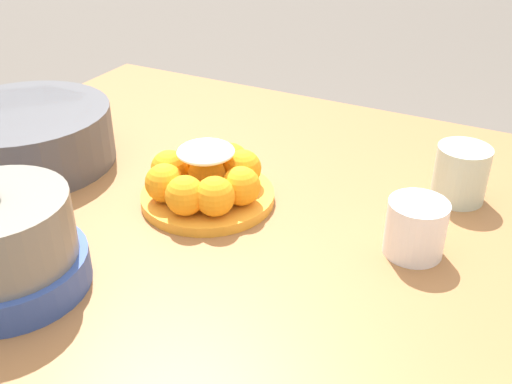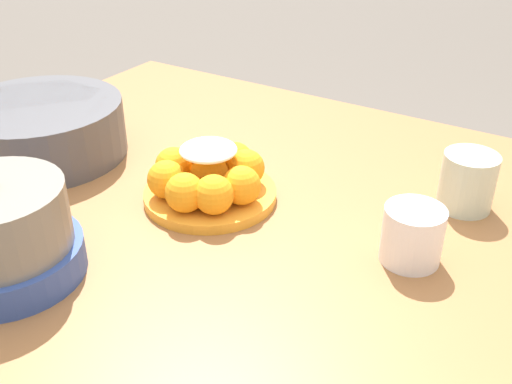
% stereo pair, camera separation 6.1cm
% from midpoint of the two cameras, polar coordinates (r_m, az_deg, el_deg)
% --- Properties ---
extents(dining_table, '(1.44, 0.98, 0.76)m').
position_cam_midpoint_polar(dining_table, '(0.93, 6.55, -8.38)').
color(dining_table, '#936038').
rests_on(dining_table, ground_plane).
extents(cake_plate, '(0.21, 0.21, 0.10)m').
position_cam_midpoint_polar(cake_plate, '(0.93, -2.77, 1.23)').
color(cake_plate, gold).
rests_on(cake_plate, dining_table).
extents(serving_bowl, '(0.30, 0.30, 0.10)m').
position_cam_midpoint_polar(serving_bowl, '(1.12, -18.44, 5.81)').
color(serving_bowl, '#4C4C51').
rests_on(serving_bowl, dining_table).
extents(cup_near, '(0.08, 0.08, 0.09)m').
position_cam_midpoint_polar(cup_near, '(0.97, 21.20, 0.90)').
color(cup_near, beige).
rests_on(cup_near, dining_table).
extents(cup_far, '(0.08, 0.08, 0.08)m').
position_cam_midpoint_polar(cup_far, '(0.83, 16.71, -3.99)').
color(cup_far, white).
rests_on(cup_far, dining_table).
extents(warming_pot, '(0.20, 0.20, 0.15)m').
position_cam_midpoint_polar(warming_pot, '(0.81, -21.20, -3.89)').
color(warming_pot, '#334C99').
rests_on(warming_pot, dining_table).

